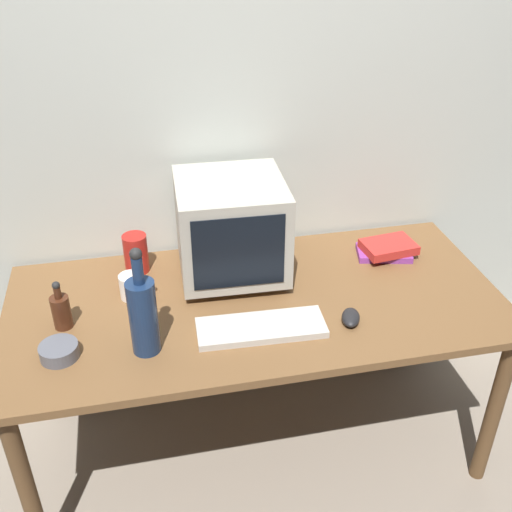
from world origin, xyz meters
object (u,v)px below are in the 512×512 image
at_px(computer_mouse, 351,317).
at_px(crt_monitor, 231,228).
at_px(mug, 132,286).
at_px(metal_canister, 136,253).
at_px(bottle_tall, 143,314).
at_px(bottle_short, 61,310).
at_px(book_stack, 387,249).
at_px(keyboard, 261,328).
at_px(cd_spindle, 59,351).

bearing_deg(computer_mouse, crt_monitor, 151.68).
xyz_separation_m(mug, metal_canister, (0.02, 0.17, 0.03)).
bearing_deg(mug, crt_monitor, 12.26).
bearing_deg(metal_canister, bottle_tall, -88.94).
height_order(computer_mouse, mug, mug).
xyz_separation_m(bottle_short, mug, (0.23, 0.12, -0.02)).
bearing_deg(mug, book_stack, 4.32).
distance_m(bottle_tall, book_stack, 1.03).
relative_size(crt_monitor, keyboard, 0.95).
xyz_separation_m(keyboard, metal_canister, (-0.38, 0.45, 0.06)).
bearing_deg(bottle_tall, book_stack, 21.33).
relative_size(bottle_tall, mug, 3.08).
bearing_deg(bottle_short, metal_canister, 49.22).
height_order(crt_monitor, book_stack, crt_monitor).
height_order(bottle_short, book_stack, bottle_short).
xyz_separation_m(keyboard, bottle_tall, (-0.37, -0.02, 0.13)).
bearing_deg(computer_mouse, mug, 177.34).
distance_m(book_stack, cd_spindle, 1.27).
distance_m(computer_mouse, book_stack, 0.46).
distance_m(bottle_short, metal_canister, 0.39).
bearing_deg(bottle_tall, computer_mouse, 0.04).
bearing_deg(computer_mouse, bottle_tall, -159.77).
xyz_separation_m(bottle_short, metal_canister, (0.25, 0.29, 0.01)).
bearing_deg(mug, cd_spindle, -130.01).
distance_m(bottle_tall, bottle_short, 0.32).
distance_m(book_stack, mug, 0.99).
bearing_deg(crt_monitor, computer_mouse, -48.51).
distance_m(cd_spindle, metal_canister, 0.52).
height_order(computer_mouse, metal_canister, metal_canister).
height_order(bottle_tall, cd_spindle, bottle_tall).
distance_m(crt_monitor, bottle_short, 0.65).
xyz_separation_m(keyboard, book_stack, (0.58, 0.36, 0.02)).
height_order(cd_spindle, metal_canister, metal_canister).
bearing_deg(metal_canister, crt_monitor, -14.61).
relative_size(bottle_tall, bottle_short, 2.10).
relative_size(keyboard, metal_canister, 2.80).
xyz_separation_m(bottle_tall, book_stack, (0.95, 0.37, -0.11)).
height_order(crt_monitor, mug, crt_monitor).
bearing_deg(crt_monitor, bottle_short, -161.30).
relative_size(keyboard, mug, 3.50).
relative_size(bottle_short, metal_canister, 1.18).
bearing_deg(cd_spindle, book_stack, 16.13).
relative_size(bottle_tall, metal_canister, 2.46).
bearing_deg(metal_canister, cd_spindle, -119.80).
distance_m(computer_mouse, bottle_short, 0.95).
bearing_deg(cd_spindle, crt_monitor, 30.68).
bearing_deg(bottle_short, crt_monitor, 18.70).
relative_size(crt_monitor, book_stack, 1.70).
distance_m(mug, cd_spindle, 0.36).
bearing_deg(keyboard, mug, 147.56).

